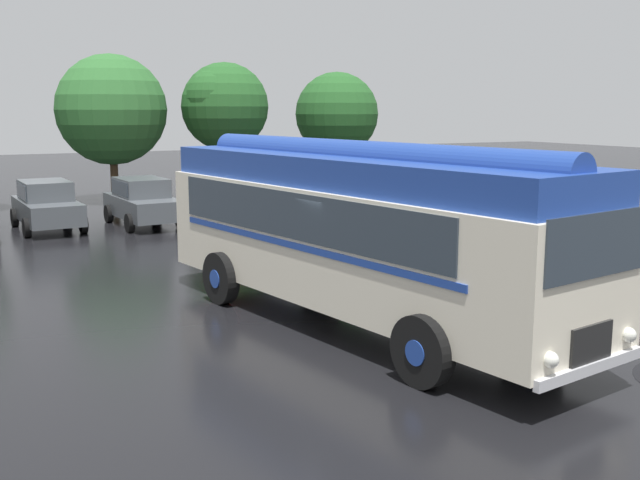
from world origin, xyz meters
name	(u,v)px	position (x,y,z in m)	size (l,w,h in m)	color
ground_plane	(343,319)	(0.00, 0.00, 0.00)	(120.00, 120.00, 0.00)	black
vintage_bus	(357,226)	(0.05, -0.44, 1.89)	(4.09, 10.36, 3.49)	silver
car_near_left	(47,205)	(-3.58, 14.19, 0.85)	(2.10, 4.27, 1.66)	#4C5156
car_mid_left	(143,201)	(-0.45, 13.68, 0.85)	(2.14, 4.29, 1.66)	#4C5156
car_mid_right	(214,196)	(2.32, 14.02, 0.85)	(1.96, 4.20, 1.66)	maroon
car_far_right	(277,192)	(4.99, 14.34, 0.85)	(2.42, 4.41, 1.66)	navy
tree_centre	(112,109)	(0.15, 20.78, 4.03)	(4.75, 4.75, 6.39)	#4C3823
tree_right_of_centre	(223,105)	(4.77, 19.62, 4.22)	(3.89, 3.89, 6.10)	#4C3823
tree_far_right	(337,114)	(10.92, 20.30, 3.80)	(4.06, 4.06, 5.83)	#4C3823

